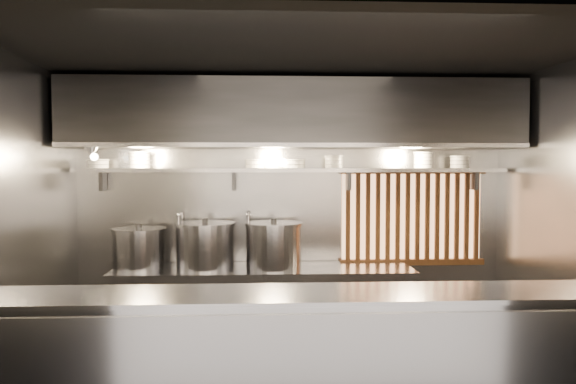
{
  "coord_description": "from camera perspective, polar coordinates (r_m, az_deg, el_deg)",
  "views": [
    {
      "loc": [
        -0.33,
        -4.47,
        1.94
      ],
      "look_at": [
        -0.08,
        0.55,
        1.69
      ],
      "focal_mm": 35.0,
      "sensor_mm": 36.0,
      "label": 1
    }
  ],
  "objects": [
    {
      "name": "bowl_stack_5",
      "position": [
        6.04,
        13.55,
        3.17
      ],
      "size": [
        0.2,
        0.2,
        0.17
      ],
      "color": "white",
      "rests_on": "bowl_shelf"
    },
    {
      "name": "bowl_stack_1",
      "position": [
        5.92,
        -14.84,
        3.16
      ],
      "size": [
        0.23,
        0.23,
        0.17
      ],
      "color": "white",
      "rests_on": "bowl_shelf"
    },
    {
      "name": "heat_lamp",
      "position": [
        5.55,
        -19.32,
        3.97
      ],
      "size": [
        0.25,
        0.35,
        0.2
      ],
      "color": "#A1A1A6",
      "rests_on": "exhaust_hood"
    },
    {
      "name": "stock_pot_mid",
      "position": [
        5.64,
        -1.45,
        -5.42
      ],
      "size": [
        0.73,
        0.73,
        0.5
      ],
      "rotation": [
        0.0,
        0.0,
        0.33
      ],
      "color": "#A1A1A6",
      "rests_on": "cooking_bench"
    },
    {
      "name": "faucet_left",
      "position": [
        5.93,
        -10.81,
        -3.36
      ],
      "size": [
        0.04,
        0.3,
        0.5
      ],
      "color": "silver",
      "rests_on": "wall_back"
    },
    {
      "name": "wall_left",
      "position": [
        4.9,
        -25.98,
        -3.81
      ],
      "size": [
        0.0,
        3.0,
        3.0
      ],
      "primitive_type": "plane",
      "rotation": [
        1.57,
        0.0,
        1.57
      ],
      "color": "gray",
      "rests_on": "floor"
    },
    {
      "name": "ceiling",
      "position": [
        4.56,
        1.38,
        13.67
      ],
      "size": [
        4.5,
        4.5,
        0.0
      ],
      "primitive_type": "plane",
      "rotation": [
        3.14,
        0.0,
        0.0
      ],
      "color": "black",
      "rests_on": "wall_back"
    },
    {
      "name": "bowl_stack_3",
      "position": [
        5.8,
        0.62,
        2.89
      ],
      "size": [
        0.24,
        0.24,
        0.09
      ],
      "color": "white",
      "rests_on": "bowl_shelf"
    },
    {
      "name": "bowl_stack_6",
      "position": [
        6.16,
        17.05,
        2.94
      ],
      "size": [
        0.21,
        0.21,
        0.13
      ],
      "color": "white",
      "rests_on": "bowl_shelf"
    },
    {
      "name": "bowl_stack_4",
      "position": [
        5.84,
        4.67,
        3.07
      ],
      "size": [
        0.2,
        0.2,
        0.13
      ],
      "color": "white",
      "rests_on": "bowl_shelf"
    },
    {
      "name": "stock_pot_left",
      "position": [
        5.82,
        -14.92,
        -5.53
      ],
      "size": [
        0.58,
        0.58,
        0.44
      ],
      "rotation": [
        0.0,
        0.0,
        0.07
      ],
      "color": "#A1A1A6",
      "rests_on": "cooking_bench"
    },
    {
      "name": "wood_screen",
      "position": [
        6.17,
        12.48,
        -2.45
      ],
      "size": [
        1.56,
        0.09,
        1.04
      ],
      "color": "#FFB372",
      "rests_on": "wall_back"
    },
    {
      "name": "wall_back",
      "position": [
        6.01,
        0.3,
        -2.34
      ],
      "size": [
        4.5,
        0.0,
        4.5
      ],
      "primitive_type": "plane",
      "rotation": [
        1.57,
        0.0,
        0.0
      ],
      "color": "gray",
      "rests_on": "floor"
    },
    {
      "name": "wall_right",
      "position": [
        5.19,
        27.02,
        -3.47
      ],
      "size": [
        0.0,
        3.0,
        3.0
      ],
      "primitive_type": "plane",
      "rotation": [
        1.57,
        0.0,
        -1.57
      ],
      "color": "gray",
      "rests_on": "floor"
    },
    {
      "name": "cooking_bench",
      "position": [
        5.8,
        -2.52,
        -12.08
      ],
      "size": [
        3.0,
        0.7,
        0.9
      ],
      "primitive_type": "cube",
      "color": "#A1A1A6",
      "rests_on": "floor"
    },
    {
      "name": "stock_pot_right",
      "position": [
        5.7,
        -8.41,
        -5.37
      ],
      "size": [
        0.75,
        0.75,
        0.5
      ],
      "rotation": [
        0.0,
        0.0,
        -0.3
      ],
      "color": "#A1A1A6",
      "rests_on": "cooking_bench"
    },
    {
      "name": "faucet_right",
      "position": [
        5.87,
        -4.02,
        -3.37
      ],
      "size": [
        0.04,
        0.3,
        0.5
      ],
      "color": "silver",
      "rests_on": "wall_back"
    },
    {
      "name": "bowl_stack_2",
      "position": [
        5.79,
        -3.37,
        2.89
      ],
      "size": [
        0.21,
        0.21,
        0.09
      ],
      "color": "white",
      "rests_on": "bowl_shelf"
    },
    {
      "name": "pendant_bulb",
      "position": [
        5.68,
        -0.54,
        3.04
      ],
      "size": [
        0.09,
        0.09,
        0.19
      ],
      "color": "#2D2D30",
      "rests_on": "exhaust_hood"
    },
    {
      "name": "bowl_shelf",
      "position": [
        5.8,
        0.4,
        2.23
      ],
      "size": [
        4.4,
        0.34,
        0.04
      ],
      "primitive_type": "cube",
      "color": "#A1A1A6",
      "rests_on": "wall_back"
    },
    {
      "name": "bowl_stack_0",
      "position": [
        6.02,
        -18.73,
        2.74
      ],
      "size": [
        0.22,
        0.22,
        0.09
      ],
      "color": "white",
      "rests_on": "bowl_shelf"
    },
    {
      "name": "serving_counter",
      "position": [
        3.79,
        2.48,
        -18.48
      ],
      "size": [
        4.5,
        0.56,
        1.13
      ],
      "color": "#A1A1A6",
      "rests_on": "floor"
    },
    {
      "name": "exhaust_hood",
      "position": [
        5.6,
        0.53,
        7.78
      ],
      "size": [
        4.4,
        0.81,
        0.65
      ],
      "color": "#2D2D30",
      "rests_on": "ceiling"
    }
  ]
}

